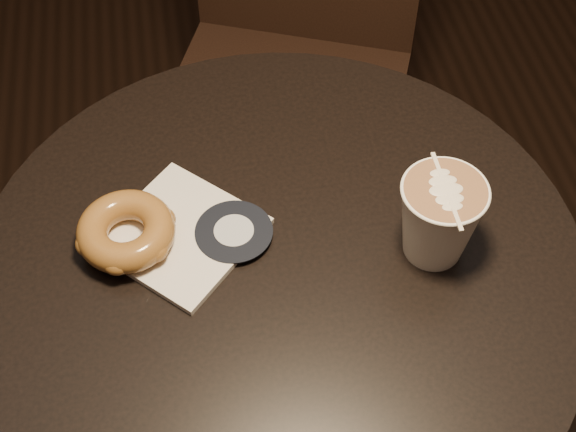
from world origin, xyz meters
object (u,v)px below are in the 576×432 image
(cafe_table, at_px, (281,343))
(pastry_bag, at_px, (181,234))
(doughnut, at_px, (126,231))
(latte_cup, at_px, (438,220))
(chair, at_px, (296,20))

(cafe_table, height_order, pastry_bag, pastry_bag)
(doughnut, bearing_deg, pastry_bag, 2.25)
(cafe_table, relative_size, doughnut, 6.75)
(cafe_table, relative_size, pastry_bag, 4.88)
(doughnut, xyz_separation_m, latte_cup, (0.34, -0.06, 0.03))
(chair, height_order, latte_cup, chair)
(doughnut, relative_size, latte_cup, 1.06)
(pastry_bag, bearing_deg, doughnut, 136.14)
(chair, bearing_deg, cafe_table, -79.24)
(chair, relative_size, latte_cup, 10.01)
(cafe_table, height_order, doughnut, doughnut)
(chair, relative_size, doughnut, 9.44)
(chair, height_order, doughnut, chair)
(pastry_bag, relative_size, latte_cup, 1.46)
(chair, bearing_deg, doughnut, -94.84)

